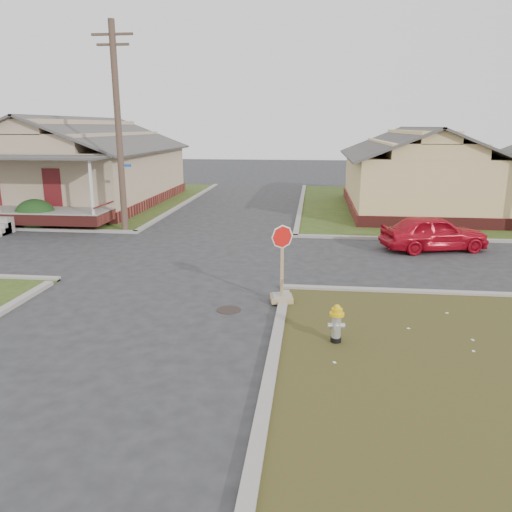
# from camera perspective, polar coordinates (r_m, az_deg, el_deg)

# --- Properties ---
(ground) EXTENTS (120.00, 120.00, 0.00)m
(ground) POSITION_cam_1_polar(r_m,az_deg,el_deg) (14.20, -11.61, -4.99)
(ground) COLOR #262729
(ground) RESTS_ON ground
(verge_far_left) EXTENTS (19.00, 19.00, 0.05)m
(verge_far_left) POSITION_cam_1_polar(r_m,az_deg,el_deg) (35.54, -22.80, 5.95)
(verge_far_left) COLOR #2C4318
(verge_far_left) RESTS_ON ground
(curbs) EXTENTS (80.00, 40.00, 0.12)m
(curbs) POSITION_cam_1_polar(r_m,az_deg,el_deg) (18.80, -6.95, 0.06)
(curbs) COLOR gray
(curbs) RESTS_ON ground
(manhole) EXTENTS (0.64, 0.64, 0.01)m
(manhole) POSITION_cam_1_polar(r_m,az_deg,el_deg) (13.22, -3.13, -6.16)
(manhole) COLOR black
(manhole) RESTS_ON ground
(corner_house) EXTENTS (10.10, 15.50, 5.30)m
(corner_house) POSITION_cam_1_polar(r_m,az_deg,el_deg) (32.76, -19.66, 9.57)
(corner_house) COLOR maroon
(corner_house) RESTS_ON ground
(side_house_yellow) EXTENTS (7.60, 11.60, 4.70)m
(side_house_yellow) POSITION_cam_1_polar(r_m,az_deg,el_deg) (29.83, 17.75, 9.13)
(side_house_yellow) COLOR maroon
(side_house_yellow) RESTS_ON ground
(utility_pole) EXTENTS (1.80, 0.28, 9.00)m
(utility_pole) POSITION_cam_1_polar(r_m,az_deg,el_deg) (23.20, -15.46, 14.04)
(utility_pole) COLOR #463228
(utility_pole) RESTS_ON ground
(fire_hydrant) EXTENTS (0.33, 0.33, 0.88)m
(fire_hydrant) POSITION_cam_1_polar(r_m,az_deg,el_deg) (11.20, 9.19, -7.40)
(fire_hydrant) COLOR black
(fire_hydrant) RESTS_ON ground
(stop_sign) EXTENTS (0.60, 0.59, 2.13)m
(stop_sign) POSITION_cam_1_polar(r_m,az_deg,el_deg) (13.59, 2.96, -3.32)
(stop_sign) COLOR #9D8155
(stop_sign) RESTS_ON ground
(red_sedan) EXTENTS (4.31, 2.57, 1.38)m
(red_sedan) POSITION_cam_1_polar(r_m,az_deg,el_deg) (20.53, 19.67, 2.52)
(red_sedan) COLOR red
(red_sedan) RESTS_ON ground
(hedge_right) EXTENTS (1.64, 1.35, 1.26)m
(hedge_right) POSITION_cam_1_polar(r_m,az_deg,el_deg) (25.67, -23.91, 4.38)
(hedge_right) COLOR #183613
(hedge_right) RESTS_ON verge_far_left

